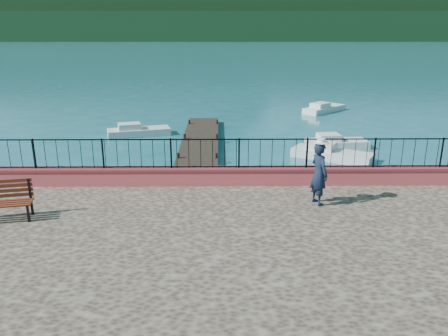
{
  "coord_description": "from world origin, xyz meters",
  "views": [
    {
      "loc": [
        -0.94,
        -9.9,
        6.03
      ],
      "look_at": [
        -0.81,
        2.0,
        2.3
      ],
      "focal_mm": 35.0,
      "sensor_mm": 36.0,
      "label": 1
    }
  ],
  "objects_px": {
    "boat_3": "(139,129)",
    "boat_5": "(325,107)",
    "person": "(319,174)",
    "boat_2": "(337,140)",
    "boat_1": "(332,151)"
  },
  "relations": [
    {
      "from": "boat_2",
      "to": "boat_3",
      "type": "bearing_deg",
      "value": 159.97
    },
    {
      "from": "boat_3",
      "to": "person",
      "type": "bearing_deg",
      "value": -77.76
    },
    {
      "from": "person",
      "to": "boat_2",
      "type": "relative_size",
      "value": 0.57
    },
    {
      "from": "person",
      "to": "boat_2",
      "type": "xyz_separation_m",
      "value": [
        3.51,
        10.99,
        -1.72
      ]
    },
    {
      "from": "boat_2",
      "to": "boat_5",
      "type": "xyz_separation_m",
      "value": [
        1.89,
        11.1,
        0.0
      ]
    },
    {
      "from": "person",
      "to": "boat_3",
      "type": "bearing_deg",
      "value": 6.95
    },
    {
      "from": "boat_3",
      "to": "boat_5",
      "type": "xyz_separation_m",
      "value": [
        13.14,
        8.03,
        0.0
      ]
    },
    {
      "from": "person",
      "to": "boat_2",
      "type": "height_order",
      "value": "person"
    },
    {
      "from": "person",
      "to": "boat_5",
      "type": "relative_size",
      "value": 0.45
    },
    {
      "from": "boat_1",
      "to": "boat_5",
      "type": "bearing_deg",
      "value": 110.28
    },
    {
      "from": "person",
      "to": "boat_5",
      "type": "distance_m",
      "value": 22.8
    },
    {
      "from": "boat_1",
      "to": "boat_3",
      "type": "height_order",
      "value": "same"
    },
    {
      "from": "boat_1",
      "to": "boat_5",
      "type": "distance_m",
      "value": 13.55
    },
    {
      "from": "person",
      "to": "boat_1",
      "type": "distance_m",
      "value": 9.37
    },
    {
      "from": "person",
      "to": "boat_3",
      "type": "relative_size",
      "value": 0.5
    }
  ]
}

